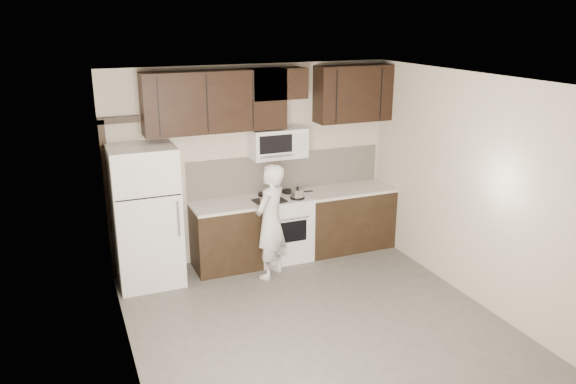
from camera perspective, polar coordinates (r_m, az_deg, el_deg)
floor at (r=6.41m, az=3.38°, el=-13.63°), size 4.50×4.50×0.00m
back_wall at (r=7.82m, az=-3.60°, el=2.96°), size 4.00×0.00×4.00m
ceiling at (r=5.52m, az=3.89°, el=11.13°), size 4.50×4.50×0.00m
counter_run at (r=8.02m, az=1.33°, el=-3.34°), size 2.95×0.64×0.91m
stove at (r=7.91m, az=-0.68°, el=-3.60°), size 0.76×0.66×0.94m
backsplash at (r=8.02m, az=-0.17°, el=2.11°), size 2.90×0.02×0.54m
upper_cabinets at (r=7.54m, az=-1.78°, el=9.67°), size 3.48×0.35×0.78m
microwave at (r=7.67m, az=-1.04°, el=5.01°), size 0.76×0.42×0.40m
refrigerator at (r=7.28m, az=-14.22°, el=-2.39°), size 0.80×0.76×1.80m
door_trim at (r=7.44m, az=-17.60°, el=0.58°), size 0.50×0.08×2.12m
saucepan at (r=7.67m, az=0.98°, el=-0.17°), size 0.31×0.18×0.17m
baking_tray at (r=7.57m, az=-1.89°, el=-0.89°), size 0.44×0.35×0.02m
pizza at (r=7.57m, az=-1.89°, el=-0.74°), size 0.30×0.30×0.02m
person at (r=7.26m, az=-1.79°, el=-3.03°), size 0.66×0.64×1.53m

